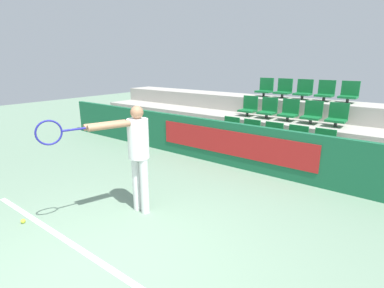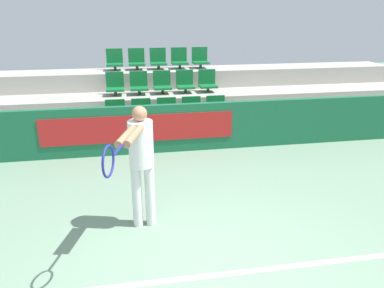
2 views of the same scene
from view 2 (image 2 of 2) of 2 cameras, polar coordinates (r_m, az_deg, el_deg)
name	(u,v)px [view 2 (image 2 of 2)]	position (r m, az deg, el deg)	size (l,w,h in m)	color
ground_plane	(215,284)	(4.31, 3.59, -20.53)	(30.00, 30.00, 0.00)	gray
court_baseline	(213,275)	(4.41, 3.17, -19.37)	(5.78, 0.08, 0.01)	white
barrier_wall	(170,128)	(7.58, -3.35, 2.42)	(12.88, 0.14, 0.99)	#19603D
bleacher_tier_front	(168,133)	(8.20, -3.67, 1.73)	(12.48, 0.96, 0.43)	#ADA89E
bleacher_tier_middle	(163,112)	(9.05, -4.37, 4.92)	(12.48, 0.96, 0.86)	#ADA89E
bleacher_tier_back	(160,94)	(9.93, -4.96, 7.56)	(12.48, 0.96, 1.29)	#ADA89E
stadium_chair_0	(116,114)	(8.15, -11.56, 4.47)	(0.41, 0.37, 0.52)	#333333
stadium_chair_1	(142,113)	(8.15, -7.69, 4.70)	(0.41, 0.37, 0.52)	#333333
stadium_chair_2	(167,112)	(8.18, -3.82, 4.91)	(0.41, 0.37, 0.52)	#333333
stadium_chair_3	(192,111)	(8.25, -0.01, 5.09)	(0.41, 0.37, 0.52)	#333333
stadium_chair_4	(216,110)	(8.36, 3.72, 5.25)	(0.41, 0.37, 0.52)	#333333
stadium_chair_5	(115,85)	(8.99, -11.64, 8.75)	(0.41, 0.37, 0.52)	#333333
stadium_chair_6	(139,85)	(8.98, -8.09, 8.96)	(0.41, 0.37, 0.52)	#333333
stadium_chair_7	(162,84)	(9.02, -4.56, 9.13)	(0.41, 0.37, 0.52)	#333333
stadium_chair_8	(185,83)	(9.08, -1.06, 9.27)	(0.41, 0.37, 0.52)	#333333
stadium_chair_9	(208,82)	(9.18, 2.38, 9.38)	(0.41, 0.37, 0.52)	#333333
stadium_chair_10	(115,61)	(9.86, -11.70, 12.28)	(0.41, 0.37, 0.52)	#333333
stadium_chair_11	(137,61)	(9.86, -8.43, 12.47)	(0.41, 0.37, 0.52)	#333333
stadium_chair_12	(158,60)	(9.89, -5.17, 12.63)	(0.41, 0.37, 0.52)	#333333
stadium_chair_13	(179,60)	(9.95, -1.94, 12.74)	(0.41, 0.37, 0.52)	#333333
stadium_chair_14	(200,59)	(10.04, 1.25, 12.81)	(0.41, 0.37, 0.52)	#333333
tennis_player	(140,157)	(4.76, -7.91, -1.91)	(0.56, 1.46, 1.67)	silver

